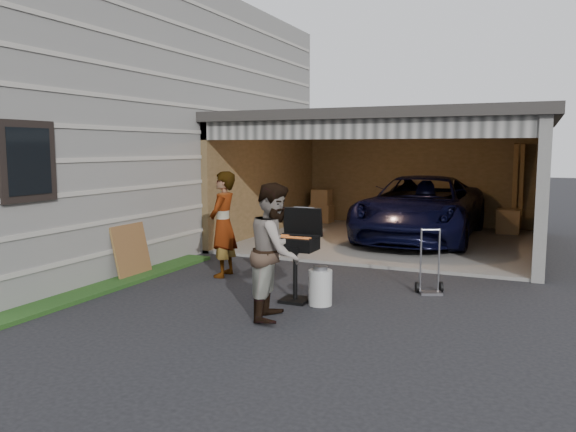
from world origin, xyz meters
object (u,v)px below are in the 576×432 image
(woman, at_px, (223,224))
(man, at_px, (275,251))
(minivan, at_px, (421,210))
(propane_tank, at_px, (320,287))
(hand_truck, at_px, (430,281))
(bbq_grill, at_px, (296,247))
(plywood_panel, at_px, (131,251))

(woman, relative_size, man, 1.03)
(minivan, relative_size, propane_tank, 10.66)
(propane_tank, distance_m, hand_truck, 1.81)
(bbq_grill, relative_size, plywood_panel, 1.45)
(propane_tank, bearing_deg, plywood_panel, 175.33)
(man, relative_size, bbq_grill, 1.31)
(plywood_panel, bearing_deg, hand_truck, 11.53)
(woman, bearing_deg, propane_tank, 57.86)
(woman, height_order, man, woman)
(minivan, height_order, man, man)
(woman, height_order, plywood_panel, woman)
(man, relative_size, hand_truck, 1.77)
(minivan, distance_m, propane_tank, 6.06)
(man, xyz_separation_m, propane_tank, (0.32, 0.79, -0.63))
(bbq_grill, height_order, hand_truck, bbq_grill)
(bbq_grill, relative_size, propane_tank, 2.68)
(minivan, xyz_separation_m, propane_tank, (-0.25, -6.04, -0.49))
(hand_truck, bearing_deg, plywood_panel, 167.90)
(minivan, height_order, hand_truck, minivan)
(propane_tank, height_order, hand_truck, hand_truck)
(bbq_grill, xyz_separation_m, hand_truck, (1.67, 1.23, -0.60))
(man, height_order, propane_tank, man)
(propane_tank, bearing_deg, minivan, 87.62)
(minivan, distance_m, bbq_grill, 6.03)
(minivan, relative_size, plywood_panel, 5.78)
(propane_tank, bearing_deg, man, -111.79)
(bbq_grill, bearing_deg, plywood_panel, 175.48)
(minivan, relative_size, woman, 2.95)
(bbq_grill, relative_size, hand_truck, 1.35)
(plywood_panel, distance_m, hand_truck, 4.91)
(man, bearing_deg, woman, 32.22)
(woman, bearing_deg, plywood_panel, -70.28)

